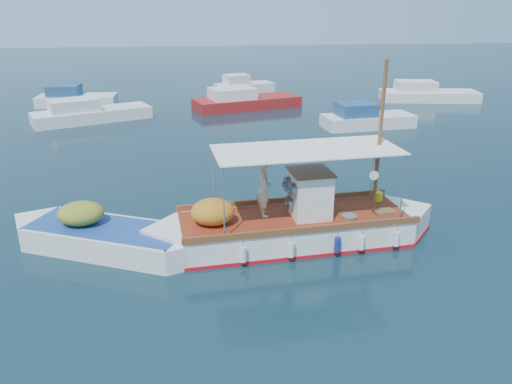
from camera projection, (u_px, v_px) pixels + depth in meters
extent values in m
plane|color=black|center=(284.00, 235.00, 17.47)|extent=(160.00, 160.00, 0.00)
cube|color=white|center=(294.00, 232.00, 16.89)|extent=(7.80, 3.22, 1.11)
cube|color=white|center=(181.00, 242.00, 16.14)|extent=(2.53, 2.53, 1.11)
cube|color=white|center=(397.00, 222.00, 17.64)|extent=(2.53, 2.53, 1.11)
cube|color=#AD101A|center=(294.00, 241.00, 17.01)|extent=(7.91, 3.31, 0.18)
cube|color=maroon|center=(294.00, 217.00, 16.70)|extent=(7.78, 3.01, 0.06)
cube|color=brown|center=(284.00, 200.00, 17.82)|extent=(7.68, 0.80, 0.20)
cube|color=brown|center=(306.00, 230.00, 15.49)|extent=(7.68, 0.80, 0.20)
cube|color=white|center=(310.00, 194.00, 16.52)|extent=(1.33, 1.42, 1.52)
cube|color=brown|center=(311.00, 172.00, 16.24)|extent=(1.44, 1.53, 0.06)
cylinder|color=slate|center=(294.00, 191.00, 15.98)|extent=(0.27, 0.52, 0.51)
cylinder|color=slate|center=(288.00, 184.00, 16.58)|extent=(0.27, 0.52, 0.51)
cylinder|color=slate|center=(290.00, 203.00, 16.48)|extent=(0.27, 0.52, 0.51)
cylinder|color=brown|center=(380.00, 139.00, 16.35)|extent=(0.13, 0.13, 5.07)
cylinder|color=brown|center=(356.00, 152.00, 16.33)|extent=(1.82, 0.25, 0.08)
cylinder|color=silver|center=(214.00, 179.00, 16.80)|extent=(0.05, 0.05, 2.28)
cylinder|color=silver|center=(224.00, 204.00, 14.76)|extent=(0.05, 0.05, 2.28)
cylinder|color=silver|center=(373.00, 168.00, 17.94)|extent=(0.05, 0.05, 2.28)
cylinder|color=silver|center=(403.00, 189.00, 15.91)|extent=(0.05, 0.05, 2.28)
cube|color=white|center=(307.00, 150.00, 15.94)|extent=(6.18, 2.97, 0.04)
ellipsoid|color=orange|center=(213.00, 212.00, 16.00)|extent=(1.52, 1.33, 0.85)
cube|color=yellow|center=(326.00, 202.00, 17.39)|extent=(0.27, 0.20, 0.41)
cylinder|color=yellow|center=(378.00, 197.00, 17.94)|extent=(0.33, 0.33, 0.34)
cube|color=brown|center=(384.00, 212.00, 16.90)|extent=(0.70, 0.51, 0.12)
cylinder|color=#B2B2B2|center=(349.00, 217.00, 16.50)|extent=(0.55, 0.55, 0.12)
cylinder|color=white|center=(374.00, 176.00, 15.57)|extent=(0.31, 0.06, 0.30)
cylinder|color=white|center=(243.00, 254.00, 15.16)|extent=(0.22, 0.22, 0.49)
cylinder|color=navy|center=(337.00, 245.00, 15.76)|extent=(0.22, 0.22, 0.49)
cylinder|color=white|center=(396.00, 239.00, 16.16)|extent=(0.22, 0.22, 0.49)
imported|color=beige|center=(264.00, 188.00, 16.45)|extent=(0.52, 0.74, 1.92)
cube|color=white|center=(108.00, 241.00, 16.36)|extent=(5.62, 4.02, 1.03)
cube|color=white|center=(41.00, 231.00, 17.08)|extent=(1.87, 1.87, 1.03)
cube|color=white|center=(181.00, 252.00, 15.64)|extent=(1.87, 1.87, 1.03)
cube|color=navy|center=(106.00, 228.00, 16.18)|extent=(5.53, 3.81, 0.06)
ellipsoid|color=olive|center=(81.00, 213.00, 16.29)|extent=(1.88, 1.74, 0.75)
cube|color=silver|center=(93.00, 117.00, 33.99)|extent=(8.02, 5.32, 1.00)
cube|color=silver|center=(73.00, 105.00, 33.11)|extent=(3.64, 3.11, 0.80)
cube|color=maroon|center=(247.00, 104.00, 38.20)|extent=(8.50, 4.98, 1.00)
cube|color=silver|center=(232.00, 93.00, 37.42)|extent=(3.76, 3.20, 0.80)
cube|color=silver|center=(368.00, 122.00, 32.36)|extent=(6.09, 2.86, 1.00)
cube|color=navy|center=(356.00, 109.00, 31.84)|extent=(2.55, 2.13, 0.80)
cube|color=silver|center=(429.00, 97.00, 40.99)|extent=(8.05, 3.73, 1.00)
cube|color=silver|center=(416.00, 86.00, 40.70)|extent=(3.39, 2.65, 0.80)
cube|color=silver|center=(77.00, 102.00, 39.12)|extent=(5.98, 2.40, 1.00)
cube|color=navy|center=(64.00, 90.00, 38.72)|extent=(2.41, 2.00, 0.80)
cube|color=silver|center=(245.00, 89.00, 44.81)|extent=(5.54, 3.49, 1.00)
cube|color=silver|center=(236.00, 79.00, 44.18)|extent=(2.49, 2.25, 0.80)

